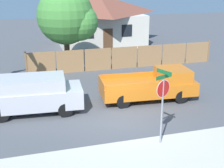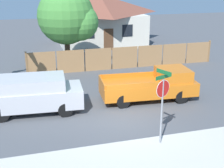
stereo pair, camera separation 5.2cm
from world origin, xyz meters
The scene contains 8 objects.
ground_plane centered at (0.00, 0.00, 0.00)m, with size 80.00×80.00×0.00m, color #4C4F54.
sidewalk_strip centered at (0.00, -3.60, 0.00)m, with size 36.00×3.20×0.01m.
wooden_fence centered at (2.95, 8.38, 0.81)m, with size 14.19×0.12×1.71m.
house centered at (3.35, 18.00, 2.52)m, with size 8.72×7.63×4.86m.
oak_tree centered at (-0.90, 9.53, 3.72)m, with size 4.24×4.04×5.84m.
red_suv centered at (-3.92, 2.06, 0.99)m, with size 4.93×2.33×1.84m.
orange_pickup centered at (2.47, 2.04, 0.83)m, with size 5.31×2.33×1.71m.
stop_sign centered at (0.91, -2.54, 2.09)m, with size 0.79×0.71×3.11m.
Camera 2 is at (-4.08, -12.89, 6.46)m, focal length 50.00 mm.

